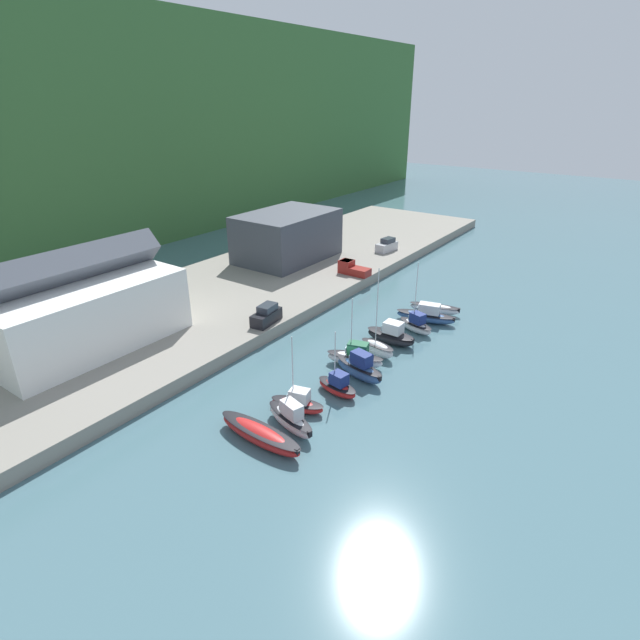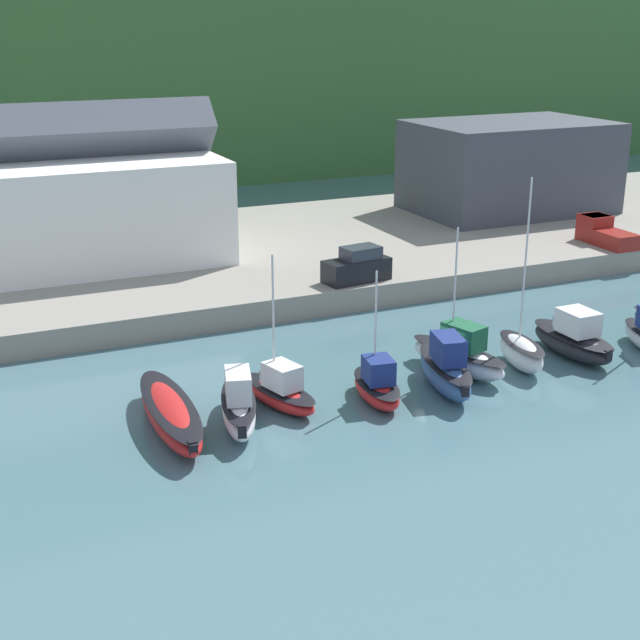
{
  "view_description": "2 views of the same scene",
  "coord_description": "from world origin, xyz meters",
  "px_view_note": "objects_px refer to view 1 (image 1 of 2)",
  "views": [
    {
      "loc": [
        -38.3,
        -23.37,
        25.53
      ],
      "look_at": [
        3.89,
        6.6,
        2.21
      ],
      "focal_mm": 28.0,
      "sensor_mm": 36.0,
      "label": 1
    },
    {
      "loc": [
        -23.11,
        -35.49,
        17.27
      ],
      "look_at": [
        -4.28,
        6.1,
        1.54
      ],
      "focal_mm": 50.0,
      "sensor_mm": 36.0,
      "label": 2
    }
  ],
  "objects_px": {
    "moored_boat_3": "(337,386)",
    "moored_boat_6": "(377,348)",
    "parked_car_0": "(267,315)",
    "moored_boat_4": "(359,368)",
    "dog_on_quay": "(263,307)",
    "moored_boat_1": "(290,419)",
    "moored_boat_5": "(355,357)",
    "moored_boat_10": "(435,308)",
    "moored_boat_2": "(298,403)",
    "moored_boat_7": "(391,335)",
    "moored_boat_8": "(416,325)",
    "moored_boat_0": "(260,434)",
    "moored_boat_9": "(426,315)",
    "parked_car_2": "(387,245)",
    "pickup_truck_0": "(352,268)"
  },
  "relations": [
    {
      "from": "moored_boat_3",
      "to": "moored_boat_6",
      "type": "relative_size",
      "value": 0.64
    },
    {
      "from": "parked_car_0",
      "to": "moored_boat_4",
      "type": "bearing_deg",
      "value": 163.21
    },
    {
      "from": "parked_car_0",
      "to": "dog_on_quay",
      "type": "height_order",
      "value": "parked_car_0"
    },
    {
      "from": "moored_boat_1",
      "to": "moored_boat_5",
      "type": "relative_size",
      "value": 0.8
    },
    {
      "from": "moored_boat_1",
      "to": "moored_boat_6",
      "type": "distance_m",
      "value": 15.49
    },
    {
      "from": "moored_boat_3",
      "to": "moored_boat_4",
      "type": "relative_size",
      "value": 1.04
    },
    {
      "from": "moored_boat_6",
      "to": "moored_boat_10",
      "type": "distance_m",
      "value": 14.25
    },
    {
      "from": "moored_boat_1",
      "to": "moored_boat_2",
      "type": "xyz_separation_m",
      "value": [
        2.4,
        1.1,
        -0.18
      ]
    },
    {
      "from": "moored_boat_5",
      "to": "parked_car_0",
      "type": "relative_size",
      "value": 1.69
    },
    {
      "from": "moored_boat_2",
      "to": "moored_boat_7",
      "type": "relative_size",
      "value": 1.24
    },
    {
      "from": "parked_car_0",
      "to": "moored_boat_10",
      "type": "bearing_deg",
      "value": -135.92
    },
    {
      "from": "moored_boat_6",
      "to": "moored_boat_8",
      "type": "relative_size",
      "value": 1.16
    },
    {
      "from": "moored_boat_2",
      "to": "moored_boat_6",
      "type": "distance_m",
      "value": 13.09
    },
    {
      "from": "moored_boat_2",
      "to": "moored_boat_4",
      "type": "relative_size",
      "value": 1.19
    },
    {
      "from": "moored_boat_0",
      "to": "moored_boat_4",
      "type": "bearing_deg",
      "value": -3.39
    },
    {
      "from": "moored_boat_8",
      "to": "moored_boat_10",
      "type": "xyz_separation_m",
      "value": [
        6.36,
        0.35,
        -0.22
      ]
    },
    {
      "from": "moored_boat_3",
      "to": "moored_boat_9",
      "type": "bearing_deg",
      "value": 9.06
    },
    {
      "from": "moored_boat_1",
      "to": "moored_boat_0",
      "type": "bearing_deg",
      "value": 179.03
    },
    {
      "from": "parked_car_0",
      "to": "moored_boat_6",
      "type": "bearing_deg",
      "value": -175.33
    },
    {
      "from": "moored_boat_1",
      "to": "moored_boat_9",
      "type": "xyz_separation_m",
      "value": [
        26.64,
        -0.16,
        -0.08
      ]
    },
    {
      "from": "moored_boat_10",
      "to": "parked_car_2",
      "type": "distance_m",
      "value": 23.53
    },
    {
      "from": "moored_boat_0",
      "to": "moored_boat_5",
      "type": "distance_m",
      "value": 15.02
    },
    {
      "from": "moored_boat_7",
      "to": "pickup_truck_0",
      "type": "height_order",
      "value": "pickup_truck_0"
    },
    {
      "from": "moored_boat_0",
      "to": "pickup_truck_0",
      "type": "xyz_separation_m",
      "value": [
        35.95,
        13.84,
        1.61
      ]
    },
    {
      "from": "moored_boat_4",
      "to": "moored_boat_3",
      "type": "bearing_deg",
      "value": -170.23
    },
    {
      "from": "moored_boat_4",
      "to": "moored_boat_6",
      "type": "xyz_separation_m",
      "value": [
        5.09,
        0.85,
        -0.2
      ]
    },
    {
      "from": "moored_boat_8",
      "to": "pickup_truck_0",
      "type": "bearing_deg",
      "value": 74.73
    },
    {
      "from": "moored_boat_3",
      "to": "moored_boat_5",
      "type": "bearing_deg",
      "value": 23.25
    },
    {
      "from": "moored_boat_0",
      "to": "moored_boat_1",
      "type": "height_order",
      "value": "moored_boat_1"
    },
    {
      "from": "moored_boat_0",
      "to": "moored_boat_2",
      "type": "bearing_deg",
      "value": 4.6
    },
    {
      "from": "moored_boat_1",
      "to": "moored_boat_10",
      "type": "distance_m",
      "value": 29.72
    },
    {
      "from": "moored_boat_0",
      "to": "moored_boat_8",
      "type": "distance_m",
      "value": 26.24
    },
    {
      "from": "moored_boat_4",
      "to": "pickup_truck_0",
      "type": "relative_size",
      "value": 1.27
    },
    {
      "from": "moored_boat_5",
      "to": "moored_boat_6",
      "type": "distance_m",
      "value": 3.39
    },
    {
      "from": "moored_boat_10",
      "to": "pickup_truck_0",
      "type": "xyz_separation_m",
      "value": [
        3.37,
        14.67,
        1.65
      ]
    },
    {
      "from": "moored_boat_5",
      "to": "moored_boat_10",
      "type": "xyz_separation_m",
      "value": [
        17.55,
        -1.12,
        -0.32
      ]
    },
    {
      "from": "moored_boat_2",
      "to": "pickup_truck_0",
      "type": "distance_m",
      "value": 33.61
    },
    {
      "from": "moored_boat_5",
      "to": "pickup_truck_0",
      "type": "distance_m",
      "value": 24.97
    },
    {
      "from": "moored_boat_4",
      "to": "moored_boat_10",
      "type": "bearing_deg",
      "value": 14.1
    },
    {
      "from": "moored_boat_2",
      "to": "moored_boat_7",
      "type": "height_order",
      "value": "moored_boat_2"
    },
    {
      "from": "dog_on_quay",
      "to": "moored_boat_3",
      "type": "bearing_deg",
      "value": 41.28
    },
    {
      "from": "dog_on_quay",
      "to": "moored_boat_0",
      "type": "bearing_deg",
      "value": 18.51
    },
    {
      "from": "moored_boat_9",
      "to": "moored_boat_10",
      "type": "relative_size",
      "value": 1.14
    },
    {
      "from": "moored_boat_7",
      "to": "dog_on_quay",
      "type": "distance_m",
      "value": 16.05
    },
    {
      "from": "pickup_truck_0",
      "to": "moored_boat_3",
      "type": "bearing_deg",
      "value": -149.94
    },
    {
      "from": "moored_boat_1",
      "to": "dog_on_quay",
      "type": "height_order",
      "value": "moored_boat_1"
    },
    {
      "from": "moored_boat_10",
      "to": "parked_car_2",
      "type": "relative_size",
      "value": 1.51
    },
    {
      "from": "dog_on_quay",
      "to": "moored_boat_2",
      "type": "bearing_deg",
      "value": 28.04
    },
    {
      "from": "moored_boat_1",
      "to": "pickup_truck_0",
      "type": "bearing_deg",
      "value": 40.11
    },
    {
      "from": "moored_boat_3",
      "to": "moored_boat_7",
      "type": "bearing_deg",
      "value": 12.99
    }
  ]
}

